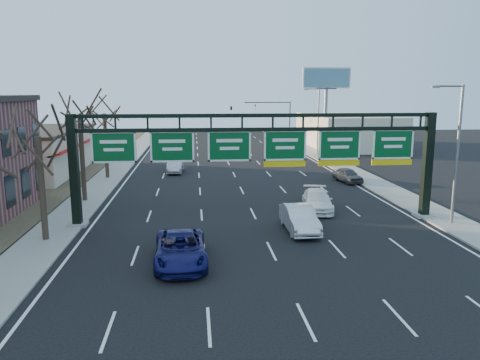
{
  "coord_description": "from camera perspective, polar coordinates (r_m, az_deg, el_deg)",
  "views": [
    {
      "loc": [
        -4.08,
        -22.08,
        8.56
      ],
      "look_at": [
        -1.32,
        6.08,
        3.2
      ],
      "focal_mm": 35.0,
      "sensor_mm": 36.0,
      "label": 1
    }
  ],
  "objects": [
    {
      "name": "sign_gantry",
      "position": [
        30.63,
        2.41,
        3.34
      ],
      "size": [
        24.6,
        1.2,
        7.2
      ],
      "color": "black",
      "rests_on": "ground"
    },
    {
      "name": "cream_strip",
      "position": [
        54.32,
        -24.27,
        3.23
      ],
      "size": [
        10.9,
        18.4,
        4.7
      ],
      "color": "#BFB59F",
      "rests_on": "ground"
    },
    {
      "name": "billboard_right",
      "position": [
        69.73,
        10.48,
        10.97
      ],
      "size": [
        7.0,
        0.5,
        12.0
      ],
      "color": "slate",
      "rests_on": "ground"
    },
    {
      "name": "sidewalk_left",
      "position": [
        43.81,
        -16.96,
        -0.93
      ],
      "size": [
        3.0,
        120.0,
        0.12
      ],
      "primitive_type": "cube",
      "color": "gray",
      "rests_on": "ground"
    },
    {
      "name": "ground",
      "position": [
        24.03,
        4.63,
        -10.18
      ],
      "size": [
        160.0,
        160.0,
        0.0
      ],
      "primitive_type": "plane",
      "color": "black",
      "rests_on": "ground"
    },
    {
      "name": "car_silver_distant",
      "position": [
        50.62,
        -7.84,
        1.7
      ],
      "size": [
        1.79,
        4.38,
        1.41
      ],
      "primitive_type": "imported",
      "rotation": [
        0.0,
        0.0,
        -0.07
      ],
      "color": "#B1B1B6",
      "rests_on": "ground"
    },
    {
      "name": "lane_markings",
      "position": [
        43.14,
        -0.05,
        -0.71
      ],
      "size": [
        21.6,
        120.0,
        0.01
      ],
      "primitive_type": "cube",
      "color": "white",
      "rests_on": "ground"
    },
    {
      "name": "tree_mid",
      "position": [
        38.1,
        -19.07,
        9.09
      ],
      "size": [
        3.6,
        3.6,
        9.24
      ],
      "color": "#31241B",
      "rests_on": "sidewalk_left"
    },
    {
      "name": "tree_far",
      "position": [
        47.9,
        -16.29,
        9.02
      ],
      "size": [
        3.6,
        3.6,
        8.86
      ],
      "color": "#31241B",
      "rests_on": "sidewalk_left"
    },
    {
      "name": "streetlight_far",
      "position": [
        64.34,
        9.4,
        7.49
      ],
      "size": [
        2.15,
        0.22,
        9.0
      ],
      "color": "slate",
      "rests_on": "sidewalk_right"
    },
    {
      "name": "traffic_signal_mast",
      "position": [
        77.76,
        1.65,
        8.47
      ],
      "size": [
        10.16,
        0.54,
        7.0
      ],
      "color": "black",
      "rests_on": "ground"
    },
    {
      "name": "car_blue_suv",
      "position": [
        23.98,
        -7.26,
        -8.32
      ],
      "size": [
        2.75,
        5.62,
        1.54
      ],
      "primitive_type": "imported",
      "rotation": [
        0.0,
        0.0,
        0.04
      ],
      "color": "#121252",
      "rests_on": "ground"
    },
    {
      "name": "building_right_distant",
      "position": [
        76.24,
        12.91,
        5.9
      ],
      "size": [
        12.0,
        20.0,
        5.0
      ],
      "primitive_type": "cube",
      "color": "#BFB59F",
      "rests_on": "ground"
    },
    {
      "name": "streetlight_near",
      "position": [
        32.78,
        24.82,
        3.65
      ],
      "size": [
        2.15,
        0.22,
        9.0
      ],
      "color": "slate",
      "rests_on": "sidewalk_right"
    },
    {
      "name": "sidewalk_right",
      "position": [
        46.13,
        15.98,
        -0.31
      ],
      "size": [
        3.0,
        120.0,
        0.12
      ],
      "primitive_type": "cube",
      "color": "gray",
      "rests_on": "ground"
    },
    {
      "name": "car_grey_far",
      "position": [
        46.01,
        12.98,
        0.59
      ],
      "size": [
        2.3,
        4.2,
        1.35
      ],
      "primitive_type": "imported",
      "rotation": [
        0.0,
        0.0,
        0.19
      ],
      "color": "#393A3D",
      "rests_on": "ground"
    },
    {
      "name": "tree_gantry",
      "position": [
        28.49,
        -23.59,
        6.93
      ],
      "size": [
        3.6,
        3.6,
        8.48
      ],
      "color": "#31241B",
      "rests_on": "sidewalk_left"
    },
    {
      "name": "car_white_wagon",
      "position": [
        34.65,
        9.4,
        -2.48
      ],
      "size": [
        2.85,
        5.28,
        1.45
      ],
      "primitive_type": "imported",
      "rotation": [
        0.0,
        0.0,
        -0.17
      ],
      "color": "white",
      "rests_on": "ground"
    },
    {
      "name": "car_silver_sedan",
      "position": [
        29.38,
        7.25,
        -4.68
      ],
      "size": [
        1.77,
        4.87,
        1.6
      ],
      "primitive_type": "imported",
      "rotation": [
        0.0,
        0.0,
        0.02
      ],
      "color": "silver",
      "rests_on": "ground"
    }
  ]
}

